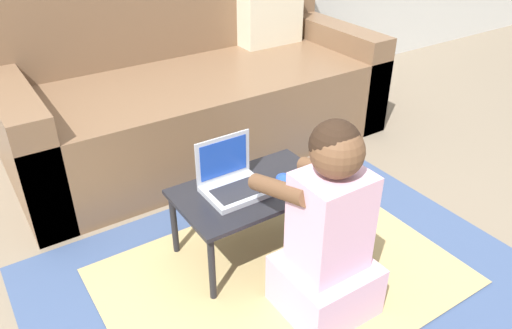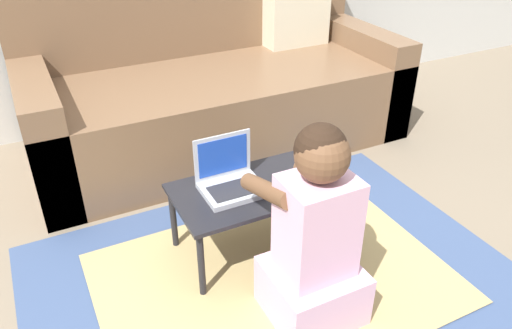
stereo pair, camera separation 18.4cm
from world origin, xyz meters
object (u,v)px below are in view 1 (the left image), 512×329
object	(u,v)px
couch	(195,90)
computer_mouse	(286,180)
person_seated	(328,235)
laptop_desk	(253,195)
laptop	(233,183)

from	to	relation	value
couch	computer_mouse	size ratio (longest dim) A/B	20.18
couch	person_seated	size ratio (longest dim) A/B	2.71
laptop_desk	person_seated	bearing A→B (deg)	-84.78
couch	person_seated	bearing A→B (deg)	-99.45
couch	person_seated	xyz separation A→B (m)	(-0.22, -1.32, 0.02)
laptop	computer_mouse	world-z (taller)	laptop
couch	laptop	size ratio (longest dim) A/B	8.60
laptop_desk	person_seated	world-z (taller)	person_seated
couch	computer_mouse	xyz separation A→B (m)	(-0.14, -1.00, 0.02)
couch	laptop_desk	xyz separation A→B (m)	(-0.25, -0.95, -0.03)
couch	computer_mouse	bearing A→B (deg)	-98.04
laptop_desk	computer_mouse	distance (m)	0.13
laptop	computer_mouse	xyz separation A→B (m)	(0.18, -0.08, -0.01)
couch	laptop	distance (m)	0.98
computer_mouse	laptop	bearing A→B (deg)	157.31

